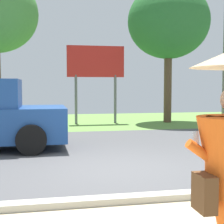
{
  "coord_description": "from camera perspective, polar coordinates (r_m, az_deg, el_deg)",
  "views": [
    {
      "loc": [
        -1.64,
        -6.83,
        1.7
      ],
      "look_at": [
        -0.06,
        1.0,
        1.1
      ],
      "focal_mm": 55.71,
      "sensor_mm": 36.0,
      "label": 1
    }
  ],
  "objects": [
    {
      "name": "ground_plane",
      "position": [
        10.06,
        -1.89,
        -5.71
      ],
      "size": [
        40.0,
        22.0,
        0.2
      ],
      "color": "#4C4C4F"
    },
    {
      "name": "roadside_billboard",
      "position": [
        15.79,
        -2.69,
        7.37
      ],
      "size": [
        2.6,
        0.12,
        3.5
      ],
      "color": "slate",
      "rests_on": "ground_plane"
    },
    {
      "name": "tree_center_back",
      "position": [
        16.7,
        9.26,
        14.38
      ],
      "size": [
        3.76,
        3.76,
        6.38
      ],
      "color": "brown",
      "rests_on": "ground_plane"
    }
  ]
}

